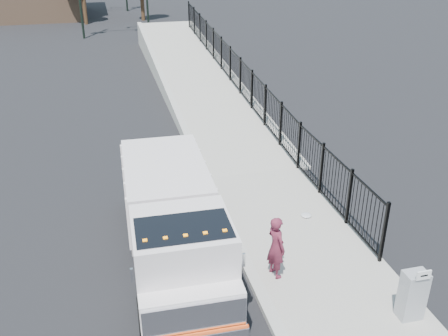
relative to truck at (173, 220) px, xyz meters
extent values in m
plane|color=black|center=(1.85, 0.55, -1.39)|extent=(120.00, 120.00, 0.00)
cube|color=#9E998E|center=(3.78, -1.45, -1.33)|extent=(3.55, 12.00, 0.12)
cube|color=#ADAAA3|center=(1.85, -1.45, -1.31)|extent=(0.30, 12.00, 0.16)
cube|color=#9E998E|center=(3.98, 16.55, -1.39)|extent=(3.95, 24.06, 3.19)
cube|color=black|center=(5.40, 12.55, -0.49)|extent=(0.10, 28.00, 1.80)
cube|color=black|center=(0.01, 0.36, -0.87)|extent=(1.13, 6.50, 0.21)
cube|color=white|center=(-0.05, -1.83, 0.08)|extent=(2.29, 2.15, 1.90)
cube|color=white|center=(-0.08, -3.02, -0.39)|extent=(2.25, 0.73, 0.95)
cube|color=silver|center=(-0.09, -3.37, -0.39)|extent=(2.19, 0.13, 0.81)
cube|color=#E24815|center=(-0.09, -3.44, -0.73)|extent=(2.29, 0.11, 0.06)
cube|color=black|center=(-0.06, -2.06, 0.65)|extent=(2.13, 1.29, 0.81)
cube|color=white|center=(0.04, 1.60, 0.08)|extent=(2.39, 4.06, 1.62)
cube|color=silver|center=(-1.26, -2.75, 0.51)|extent=(0.06, 0.06, 0.33)
cube|color=silver|center=(1.12, -2.81, 0.51)|extent=(0.06, 0.06, 0.33)
cube|color=orange|center=(-0.92, -2.37, 1.05)|extent=(0.10, 0.08, 0.06)
cube|color=orange|center=(-0.49, -2.39, 1.05)|extent=(0.10, 0.08, 0.06)
cube|color=orange|center=(-0.06, -2.40, 1.05)|extent=(0.10, 0.08, 0.06)
cube|color=orange|center=(0.36, -2.41, 1.05)|extent=(0.10, 0.08, 0.06)
cube|color=orange|center=(0.79, -2.42, 1.05)|extent=(0.10, 0.08, 0.06)
cylinder|color=black|center=(-1.07, -2.46, -0.92)|extent=(0.33, 0.96, 0.95)
cylinder|color=black|center=(0.93, -2.52, -0.92)|extent=(0.33, 0.96, 0.95)
cylinder|color=black|center=(-0.94, 2.20, -0.92)|extent=(0.33, 0.96, 0.95)
cylinder|color=black|center=(1.06, 2.15, -0.92)|extent=(0.33, 0.96, 0.95)
cylinder|color=black|center=(-0.91, 3.25, -0.92)|extent=(0.33, 0.96, 0.95)
cylinder|color=black|center=(1.09, 3.19, -0.92)|extent=(0.33, 0.96, 0.95)
imported|color=maroon|center=(2.43, -1.29, -0.41)|extent=(0.56, 0.72, 1.73)
cube|color=gray|center=(4.95, -3.54, -0.65)|extent=(0.55, 0.40, 1.25)
cube|color=white|center=(4.95, -3.76, 0.09)|extent=(0.35, 0.04, 0.22)
ellipsoid|color=silver|center=(4.36, 1.21, -1.23)|extent=(0.34, 0.34, 0.08)
cylinder|color=#382314|center=(-2.22, 38.44, 0.21)|extent=(0.36, 0.36, 3.20)
cylinder|color=#382314|center=(3.19, 39.27, 0.21)|extent=(0.36, 0.36, 3.20)
camera|label=1|loc=(-1.44, -11.20, 6.99)|focal=40.00mm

